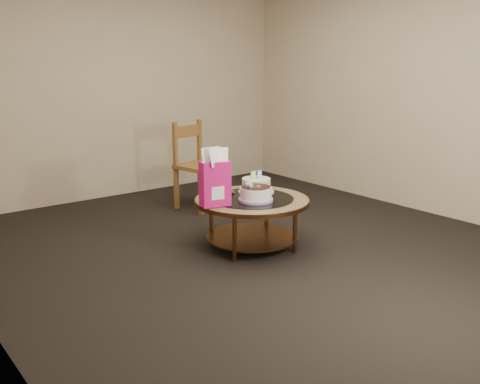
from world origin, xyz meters
TOP-DOWN VIEW (x-y plane):
  - ground at (0.00, 0.00)m, footprint 5.00×5.00m
  - room_walls at (0.00, 0.00)m, footprint 4.52×5.02m
  - coffee_table at (0.00, -0.00)m, footprint 1.02×1.02m
  - decorated_cake at (-0.04, -0.10)m, footprint 0.30×0.30m
  - cream_cake at (0.15, 0.13)m, footprint 0.33×0.33m
  - gift_bag at (-0.40, -0.00)m, footprint 0.27×0.22m
  - pillar_candle at (-0.06, 0.26)m, footprint 0.11×0.11m
  - dining_chair at (0.35, 1.40)m, footprint 0.54×0.54m

SIDE VIEW (x-z plane):
  - ground at x=0.00m, z-range 0.00..0.00m
  - coffee_table at x=0.00m, z-range 0.15..0.61m
  - pillar_candle at x=-0.06m, z-range 0.44..0.52m
  - dining_chair at x=0.35m, z-range 0.01..0.98m
  - decorated_cake at x=-0.04m, z-range 0.43..0.60m
  - cream_cake at x=0.15m, z-range 0.42..0.63m
  - gift_bag at x=-0.40m, z-range 0.46..0.94m
  - room_walls at x=0.00m, z-range 0.24..2.85m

